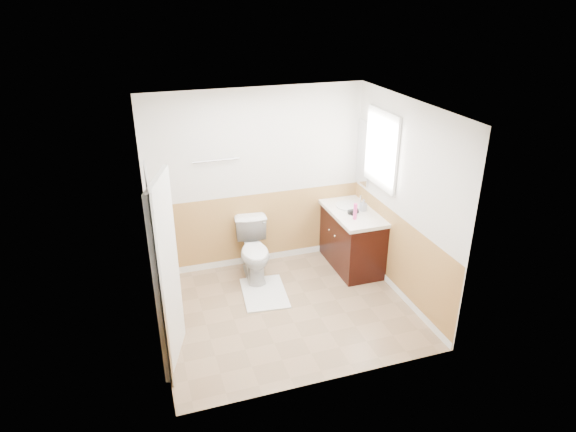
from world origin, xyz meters
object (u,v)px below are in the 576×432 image
object	(u,v)px
toilet	(254,251)
lotion_bottle	(355,211)
soap_dispenser	(363,205)
bath_mat	(264,293)
vanity_cabinet	(351,240)

from	to	relation	value
toilet	lotion_bottle	distance (m)	1.45
lotion_bottle	soap_dispenser	xyz separation A→B (m)	(0.22, 0.21, -0.03)
bath_mat	soap_dispenser	world-z (taller)	soap_dispenser
lotion_bottle	soap_dispenser	world-z (taller)	lotion_bottle
toilet	soap_dispenser	world-z (taller)	soap_dispenser
bath_mat	vanity_cabinet	size ratio (longest dim) A/B	0.73
vanity_cabinet	bath_mat	bearing A→B (deg)	-165.72
bath_mat	vanity_cabinet	xyz separation A→B (m)	(1.38, 0.35, 0.39)
soap_dispenser	toilet	bearing A→B (deg)	173.57
vanity_cabinet	soap_dispenser	bearing A→B (deg)	-24.58
vanity_cabinet	soap_dispenser	world-z (taller)	soap_dispenser
toilet	lotion_bottle	xyz separation A→B (m)	(1.28, -0.38, 0.57)
vanity_cabinet	lotion_bottle	world-z (taller)	lotion_bottle
bath_mat	lotion_bottle	xyz separation A→B (m)	(1.28, 0.09, 0.95)
toilet	bath_mat	bearing A→B (deg)	-83.92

